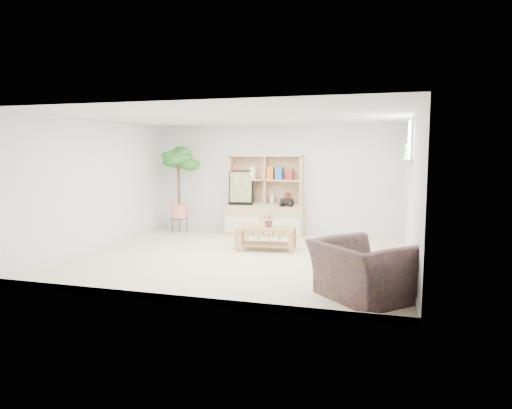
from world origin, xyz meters
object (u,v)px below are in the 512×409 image
(coffee_table, at_px, (266,239))
(floor_tree, at_px, (179,190))
(storage_unit, at_px, (265,195))
(armchair, at_px, (362,266))

(coffee_table, height_order, floor_tree, floor_tree)
(floor_tree, bearing_deg, storage_unit, 10.37)
(coffee_table, xyz_separation_m, armchair, (1.85, -2.41, 0.19))
(storage_unit, height_order, armchair, storage_unit)
(coffee_table, bearing_deg, armchair, -57.89)
(storage_unit, xyz_separation_m, coffee_table, (0.44, -1.55, -0.66))
(coffee_table, bearing_deg, floor_tree, 147.16)
(armchair, bearing_deg, coffee_table, -7.77)
(floor_tree, xyz_separation_m, armchair, (4.18, -3.62, -0.56))
(storage_unit, relative_size, armchair, 1.58)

